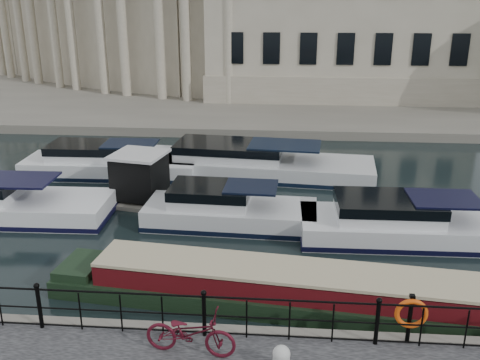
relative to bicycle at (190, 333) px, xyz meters
name	(u,v)px	position (x,y,z in m)	size (l,w,h in m)	color
ground_plane	(217,303)	(0.21, 2.94, -1.09)	(160.00, 160.00, 0.00)	black
far_bank	(266,80)	(0.21, 41.94, -0.82)	(120.00, 42.00, 0.55)	#6B665B
railing	(204,312)	(0.21, 0.69, 0.11)	(24.14, 0.14, 1.22)	black
civic_building	(254,8)	(-0.79, 37.65, 5.94)	(53.55, 31.84, 16.85)	#ADA38C
bicycle	(190,333)	(0.00, 0.00, 0.00)	(0.72, 2.07, 1.09)	#4E0E1B
mooring_bollard	(281,358)	(2.03, -0.38, -0.27)	(0.51, 0.51, 0.58)	silver
life_ring_post	(411,314)	(4.97, 0.77, 0.23)	(0.76, 0.20, 1.24)	black
narrowboat	(290,295)	(2.25, 2.93, -0.73)	(13.73, 3.33, 1.50)	black
harbour_hut	(140,180)	(-3.88, 10.44, -0.14)	(3.18, 2.82, 2.17)	#6B665B
cabin_cruisers	(193,190)	(-1.77, 10.98, -0.73)	(24.15, 10.13, 1.99)	white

